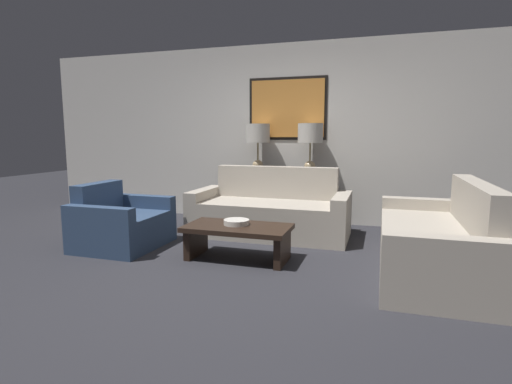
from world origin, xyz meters
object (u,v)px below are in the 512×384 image
couch_by_back_wall (270,213)px  couch_by_side (436,243)px  coffee_table (238,234)px  decorative_bowl (236,222)px  table_lamp_right (310,137)px  console_table (283,198)px  armchair_near_back_wall (121,224)px  table_lamp_left (258,137)px

couch_by_back_wall → couch_by_side: (1.90, -0.97, 0.00)m
couch_by_back_wall → couch_by_side: bearing=-26.9°
couch_by_side → coffee_table: 1.95m
couch_by_back_wall → decorative_bowl: 1.10m
table_lamp_right → couch_by_side: bearing=-47.7°
couch_by_side → console_table: bearing=138.8°
decorative_bowl → armchair_near_back_wall: 1.47m
couch_by_back_wall → couch_by_side: 2.13m
console_table → table_lamp_right: bearing=0.0°
couch_by_back_wall → decorative_bowl: bearing=-93.8°
console_table → table_lamp_right: size_ratio=1.74×
couch_by_back_wall → armchair_near_back_wall: 1.88m
couch_by_side → decorative_bowl: 1.98m
console_table → armchair_near_back_wall: bearing=-130.9°
coffee_table → decorative_bowl: (-0.03, 0.04, 0.12)m
coffee_table → armchair_near_back_wall: (-1.49, 0.06, -0.01)m
console_table → decorative_bowl: size_ratio=4.59×
table_lamp_right → couch_by_back_wall: (-0.39, -0.70, -0.98)m
console_table → armchair_near_back_wall: size_ratio=1.25×
console_table → couch_by_back_wall: couch_by_back_wall is taller
couch_by_back_wall → table_lamp_left: bearing=119.3°
table_lamp_left → table_lamp_right: bearing=0.0°
table_lamp_left → console_table: bearing=0.0°
couch_by_back_wall → decorative_bowl: (-0.07, -1.10, 0.10)m
table_lamp_left → couch_by_side: (2.29, -1.66, -0.98)m
couch_by_side → armchair_near_back_wall: bearing=-178.2°
console_table → table_lamp_right: 0.98m
console_table → couch_by_back_wall: (0.00, -0.70, -0.08)m
armchair_near_back_wall → couch_by_back_wall: bearing=35.0°
couch_by_side → armchair_near_back_wall: 3.44m
decorative_bowl → couch_by_side: bearing=3.7°
console_table → couch_by_back_wall: bearing=-90.0°
couch_by_back_wall → armchair_near_back_wall: couch_by_back_wall is taller
couch_by_back_wall → armchair_near_back_wall: (-1.54, -1.08, -0.03)m
table_lamp_right → coffee_table: bearing=-103.3°
console_table → decorative_bowl: console_table is taller
couch_by_side → armchair_near_back_wall: size_ratio=2.04×
console_table → armchair_near_back_wall: (-1.54, -1.77, -0.12)m
table_lamp_left → couch_by_side: table_lamp_left is taller
couch_by_back_wall → coffee_table: 1.14m
table_lamp_right → couch_by_back_wall: bearing=-119.3°
table_lamp_left → table_lamp_right: 0.78m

